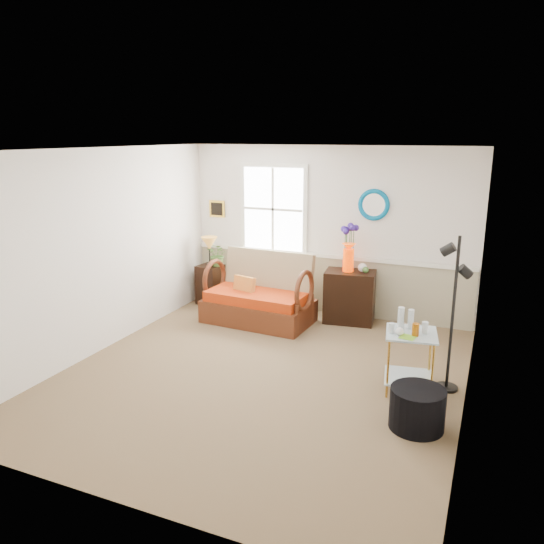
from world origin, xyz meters
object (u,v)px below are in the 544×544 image
at_px(lamp_stand, 210,284).
at_px(floor_lamp, 453,315).
at_px(loveseat, 258,289).
at_px(ottoman, 417,409).
at_px(cabinet, 350,297).
at_px(side_table, 409,362).

bearing_deg(lamp_stand, floor_lamp, -23.08).
distance_m(loveseat, ottoman, 3.42).
xyz_separation_m(cabinet, side_table, (1.19, -1.92, -0.05)).
relative_size(cabinet, side_table, 1.15).
bearing_deg(loveseat, lamp_stand, 158.60).
distance_m(side_table, floor_lamp, 0.69).
bearing_deg(side_table, lamp_stand, 152.05).
relative_size(lamp_stand, ottoman, 1.23).
xyz_separation_m(side_table, floor_lamp, (0.39, 0.21, 0.53)).
relative_size(lamp_stand, side_table, 0.96).
bearing_deg(loveseat, floor_lamp, -19.12).
height_order(lamp_stand, side_table, side_table).
height_order(loveseat, cabinet, loveseat).
bearing_deg(floor_lamp, ottoman, -95.68).
bearing_deg(side_table, floor_lamp, 27.67).
bearing_deg(side_table, loveseat, 150.63).
xyz_separation_m(cabinet, floor_lamp, (1.58, -1.71, 0.48)).
xyz_separation_m(loveseat, side_table, (2.45, -1.38, -0.17)).
height_order(side_table, ottoman, side_table).
height_order(cabinet, floor_lamp, floor_lamp).
xyz_separation_m(lamp_stand, ottoman, (3.76, -2.65, -0.12)).
relative_size(cabinet, ottoman, 1.48).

